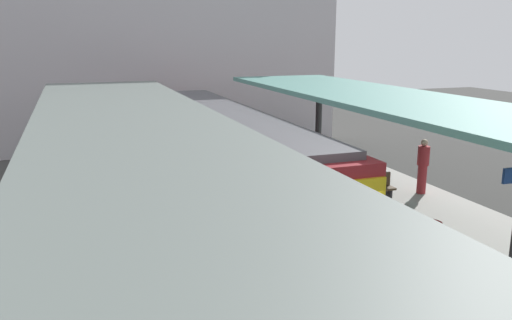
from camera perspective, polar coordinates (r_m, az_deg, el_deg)
name	(u,v)px	position (r m, az deg, el deg)	size (l,w,h in m)	color
ground_plane	(316,292)	(12.42, 6.61, -14.30)	(80.00, 80.00, 0.00)	#383835
platform_left	(149,300)	(11.20, -11.70, -14.88)	(4.40, 28.00, 1.00)	#ADA8A0
platform_right	(452,250)	(14.17, 20.80, -9.28)	(4.40, 28.00, 1.00)	#ADA8A0
track_ballast	(316,288)	(12.37, 6.63, -13.89)	(3.20, 28.00, 0.20)	#59544C
rail_near_side	(287,286)	(12.02, 3.47, -13.76)	(0.08, 28.00, 0.14)	slate
rail_far_side	(344,277)	(12.60, 9.66, -12.60)	(0.08, 28.00, 0.14)	slate
commuter_train	(228,155)	(18.09, -3.15, 0.51)	(2.78, 15.40, 3.10)	maroon
canopy_left	(132,126)	(11.43, -13.50, 3.66)	(4.18, 21.00, 3.01)	#333335
canopy_right	(427,107)	(14.35, 18.35, 5.54)	(4.18, 21.00, 3.08)	#333335
platform_bench	(371,188)	(15.48, 12.59, -3.02)	(1.40, 0.41, 0.86)	black
litter_bin	(431,239)	(12.18, 18.73, -8.28)	(0.44, 0.44, 0.80)	maroon
passenger_near_bench	(157,254)	(9.92, -10.87, -10.11)	(0.36, 0.36, 1.61)	maroon
passenger_mid_platform	(326,159)	(17.10, 7.74, 0.06)	(0.36, 0.36, 1.64)	#386B3D
passenger_far_end	(423,165)	(16.78, 17.95, -0.57)	(0.36, 0.36, 1.72)	maroon
station_building_backdrop	(168,42)	(30.30, -9.70, 12.71)	(18.00, 6.00, 11.00)	#B7B2B7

